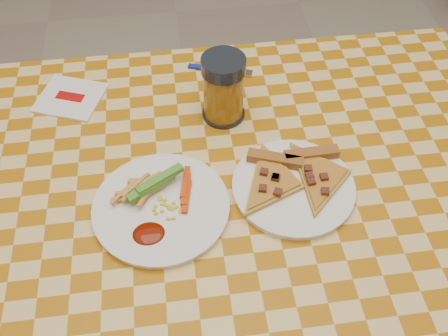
# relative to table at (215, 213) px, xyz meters

# --- Properties ---
(table) EXTENTS (1.28, 0.88, 0.76)m
(table) POSITION_rel_table_xyz_m (0.00, 0.00, 0.00)
(table) COLOR silver
(table) RESTS_ON ground
(plate_left) EXTENTS (0.28, 0.28, 0.01)m
(plate_left) POSITION_rel_table_xyz_m (-0.10, -0.03, 0.08)
(plate_left) COLOR white
(plate_left) RESTS_ON table
(plate_right) EXTENTS (0.30, 0.30, 0.01)m
(plate_right) POSITION_rel_table_xyz_m (0.15, -0.02, 0.08)
(plate_right) COLOR white
(plate_right) RESTS_ON table
(fries_veggies) EXTENTS (0.17, 0.16, 0.04)m
(fries_veggies) POSITION_rel_table_xyz_m (-0.11, -0.02, 0.10)
(fries_veggies) COLOR gold
(fries_veggies) RESTS_ON plate_left
(pizza_slices) EXTENTS (0.26, 0.24, 0.02)m
(pizza_slices) POSITION_rel_table_xyz_m (0.15, -0.00, 0.09)
(pizza_slices) COLOR gold
(pizza_slices) RESTS_ON plate_right
(drink_glass) EXTENTS (0.09, 0.09, 0.15)m
(drink_glass) POSITION_rel_table_xyz_m (0.04, 0.20, 0.15)
(drink_glass) COLOR black
(drink_glass) RESTS_ON table
(napkin) EXTENTS (0.17, 0.16, 0.01)m
(napkin) POSITION_rel_table_xyz_m (-0.28, 0.29, 0.08)
(napkin) COLOR white
(napkin) RESTS_ON table
(fork) EXTENTS (0.15, 0.06, 0.01)m
(fork) POSITION_rel_table_xyz_m (0.06, 0.34, 0.08)
(fork) COLOR #152496
(fork) RESTS_ON table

